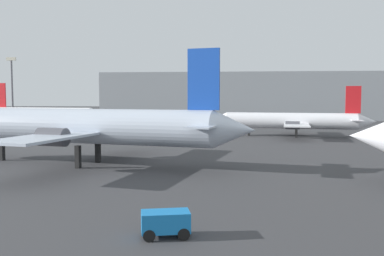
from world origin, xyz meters
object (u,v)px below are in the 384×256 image
object	(u,v)px
airplane_far_left	(291,121)
airplane_far_right	(42,113)
light_mast_left	(12,86)
baggage_cart	(166,222)
airplane_on_taxiway	(78,126)

from	to	relation	value
airplane_far_left	airplane_far_right	bearing A→B (deg)	-8.06
airplane_far_left	light_mast_left	world-z (taller)	light_mast_left
airplane_far_left	airplane_far_right	distance (m)	55.18
airplane_far_left	baggage_cart	distance (m)	56.51
airplane_on_taxiway	airplane_far_right	world-z (taller)	airplane_on_taxiway
light_mast_left	baggage_cart	bearing A→B (deg)	-57.33
baggage_cart	airplane_far_left	bearing A→B (deg)	62.31
airplane_on_taxiway	baggage_cart	bearing A→B (deg)	132.48
airplane_on_taxiway	light_mast_left	world-z (taller)	light_mast_left
airplane_far_right	baggage_cart	xyz separation A→B (m)	(39.15, -70.06, -2.57)
airplane_far_right	airplane_far_left	bearing A→B (deg)	-5.56
airplane_on_taxiway	light_mast_left	size ratio (longest dim) A/B	2.18
airplane_far_right	baggage_cart	size ratio (longest dim) A/B	11.36
airplane_far_right	light_mast_left	bearing A→B (deg)	149.51
airplane_far_left	airplane_far_right	size ratio (longest dim) A/B	0.96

